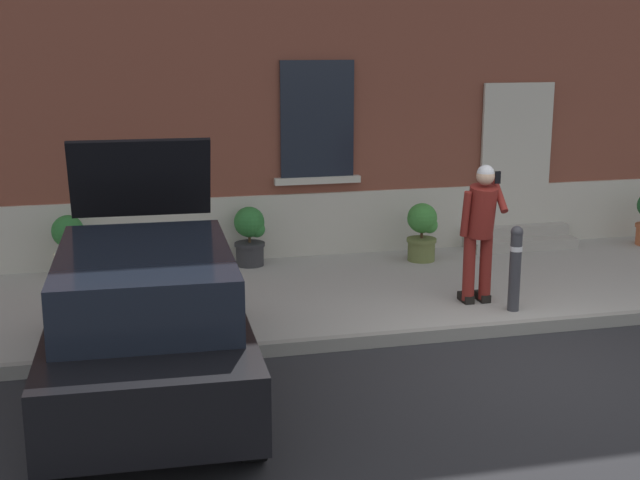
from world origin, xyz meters
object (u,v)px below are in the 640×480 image
planter_charcoal (250,235)px  person_on_phone (481,225)px  hatchback_car_black (147,320)px  bollard_far_left (207,286)px  planter_olive (422,230)px  bollard_near_person (515,265)px  planter_cream (69,244)px

planter_charcoal → person_on_phone: bearing=-45.8°
hatchback_car_black → planter_charcoal: bearing=68.2°
bollard_far_left → planter_olive: 4.27m
hatchback_car_black → bollard_far_left: (0.71, 1.27, -0.09)m
bollard_far_left → planter_charcoal: bearing=71.7°
planter_olive → bollard_far_left: bearing=-143.8°
bollard_near_person → person_on_phone: (-0.30, 0.36, 0.44)m
bollard_near_person → bollard_far_left: bearing=180.0°
person_on_phone → planter_olive: bearing=101.6°
planter_charcoal → planter_olive: size_ratio=1.00×
bollard_far_left → planter_cream: bollard_far_left is taller
bollard_near_person → planter_charcoal: bearing=133.7°
bollard_near_person → person_on_phone: person_on_phone is taller
bollard_near_person → planter_cream: (-5.24, 2.86, -0.11)m
bollard_near_person → planter_charcoal: (-2.74, 2.86, -0.11)m
bollard_near_person → planter_cream: bollard_near_person is taller
planter_cream → planter_olive: 5.02m
bollard_near_person → person_on_phone: size_ratio=0.60×
planter_charcoal → planter_cream: bearing=180.0°
hatchback_car_black → bollard_near_person: bearing=16.2°
bollard_near_person → planter_cream: size_ratio=1.22×
hatchback_car_black → planter_cream: 4.22m
hatchback_car_black → bollard_near_person: hatchback_car_black is taller
hatchback_car_black → planter_cream: (-0.85, 4.13, -0.19)m
hatchback_car_black → planter_olive: hatchback_car_black is taller
person_on_phone → planter_olive: 2.23m
planter_olive → hatchback_car_black: bearing=-137.6°
hatchback_car_black → bollard_far_left: hatchback_car_black is taller
bollard_near_person → planter_olive: bollard_near_person is taller
planter_charcoal → planter_olive: (2.50, -0.34, 0.00)m
hatchback_car_black → person_on_phone: size_ratio=2.37×
planter_cream → planter_olive: same height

